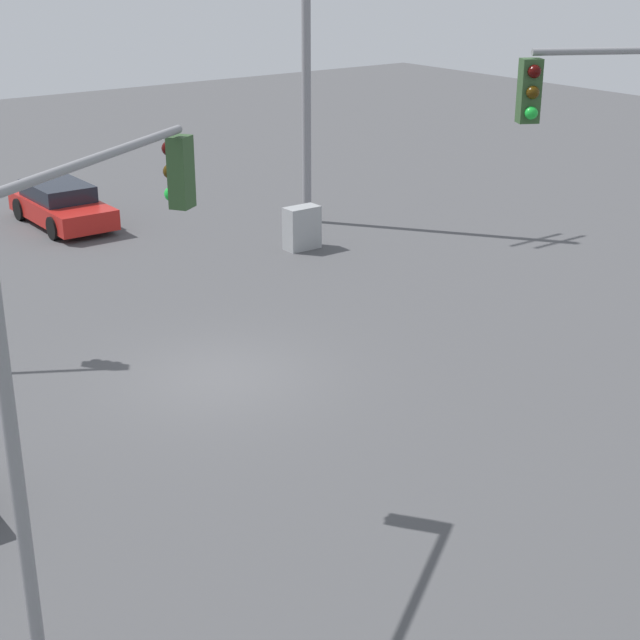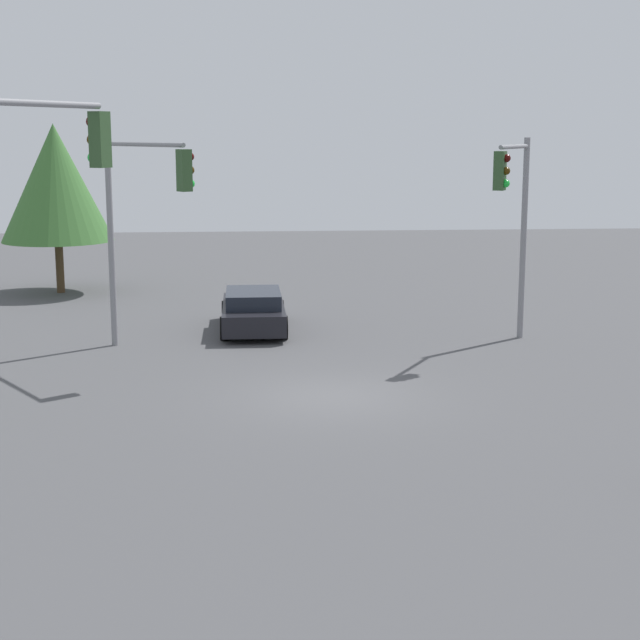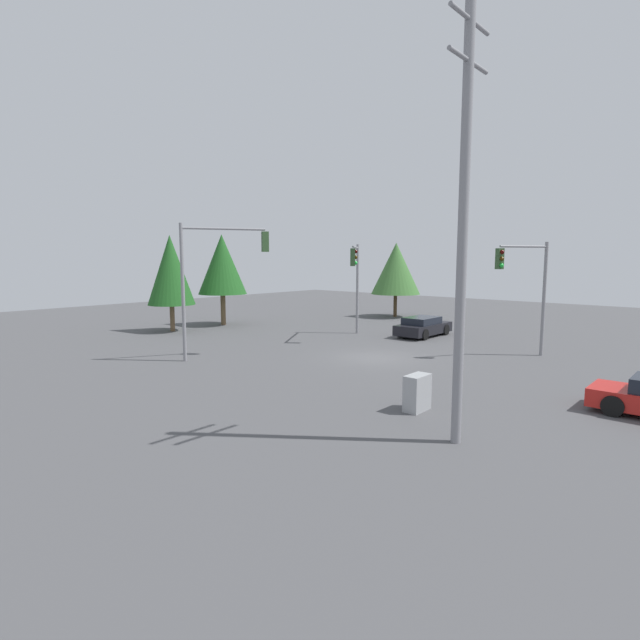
% 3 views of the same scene
% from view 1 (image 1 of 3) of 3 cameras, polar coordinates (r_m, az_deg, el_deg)
% --- Properties ---
extents(ground_plane, '(80.00, 80.00, 0.00)m').
position_cam_1_polar(ground_plane, '(20.27, -5.79, -3.31)').
color(ground_plane, '#4C4C4F').
extents(sedan_red, '(1.95, 4.46, 1.31)m').
position_cam_1_polar(sedan_red, '(32.01, -14.83, 6.50)').
color(sedan_red, red).
rests_on(sedan_red, ground_plane).
extents(traffic_signal_cross, '(3.94, 2.71, 6.12)m').
position_cam_1_polar(traffic_signal_cross, '(12.66, -13.28, 1.57)').
color(traffic_signal_cross, gray).
rests_on(traffic_signal_cross, ground_plane).
extents(utility_pole_tall, '(2.20, 0.28, 11.87)m').
position_cam_1_polar(utility_pole_tall, '(30.46, -0.82, 17.18)').
color(utility_pole_tall, gray).
rests_on(utility_pole_tall, ground_plane).
extents(electrical_cabinet, '(1.02, 0.55, 1.25)m').
position_cam_1_polar(electrical_cabinet, '(28.45, -1.06, 5.38)').
color(electrical_cabinet, '#9EA0A3').
rests_on(electrical_cabinet, ground_plane).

